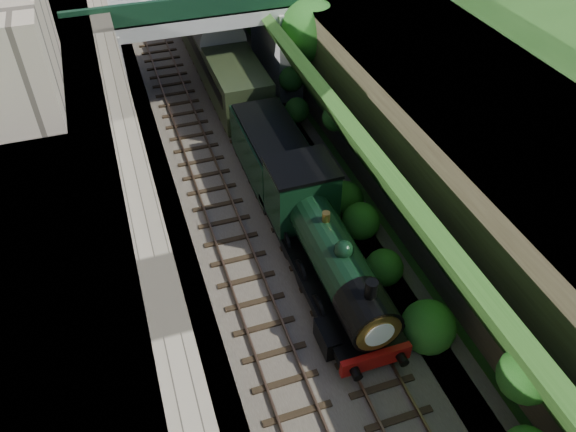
{
  "coord_description": "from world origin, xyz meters",
  "views": [
    {
      "loc": [
        -5.52,
        -8.64,
        17.97
      ],
      "look_at": [
        0.0,
        7.58,
        2.96
      ],
      "focal_mm": 35.0,
      "sensor_mm": 36.0,
      "label": 1
    }
  ],
  "objects_px": {
    "road_bridge": "(216,30)",
    "tree": "(312,31)",
    "locomotive": "(326,249)",
    "tender": "(272,156)"
  },
  "relations": [
    {
      "from": "road_bridge",
      "to": "tree",
      "type": "bearing_deg",
      "value": -33.61
    },
    {
      "from": "tree",
      "to": "locomotive",
      "type": "distance_m",
      "value": 15.37
    },
    {
      "from": "locomotive",
      "to": "tender",
      "type": "distance_m",
      "value": 7.37
    },
    {
      "from": "road_bridge",
      "to": "locomotive",
      "type": "height_order",
      "value": "road_bridge"
    },
    {
      "from": "tree",
      "to": "locomotive",
      "type": "height_order",
      "value": "tree"
    },
    {
      "from": "road_bridge",
      "to": "tree",
      "type": "xyz_separation_m",
      "value": [
        4.97,
        -3.3,
        0.57
      ]
    },
    {
      "from": "tree",
      "to": "road_bridge",
      "type": "bearing_deg",
      "value": 146.39
    },
    {
      "from": "tender",
      "to": "road_bridge",
      "type": "bearing_deg",
      "value": 91.42
    },
    {
      "from": "tree",
      "to": "tender",
      "type": "height_order",
      "value": "tree"
    },
    {
      "from": "tree",
      "to": "tender",
      "type": "relative_size",
      "value": 1.1
    }
  ]
}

